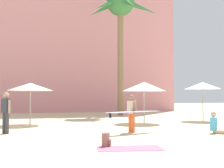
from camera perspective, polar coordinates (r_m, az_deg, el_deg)
hotel_pink at (r=34.26m, az=-6.53°, el=10.03°), size 19.75×8.61×18.00m
palm_tree_left at (r=25.16m, az=1.66°, el=14.47°), size 5.81×6.10×10.77m
cafe_umbrella_0 at (r=19.38m, az=17.49°, el=-0.31°), size 2.29×2.29×2.48m
cafe_umbrella_1 at (r=16.62m, az=-15.82°, el=-0.53°), size 2.49×2.49×2.31m
cafe_umbrella_3 at (r=17.00m, az=6.34°, el=-0.51°), size 2.58×2.58×2.41m
beach_towel at (r=8.75m, az=3.51°, el=-12.57°), size 2.03×1.17×0.01m
backpack at (r=9.01m, az=-1.17°, el=-11.03°), size 0.33×0.35×0.42m
person_far_left at (r=12.34m, az=4.08°, el=-5.52°), size 2.90×1.34×1.62m
person_mid_left at (r=12.93m, az=20.27°, el=-7.80°), size 0.96×0.96×0.92m
person_far_right at (r=12.82m, az=-20.25°, el=-5.01°), size 0.45×0.54×1.72m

